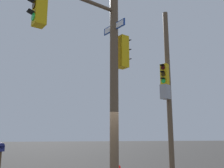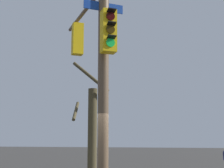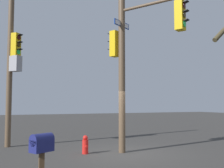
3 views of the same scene
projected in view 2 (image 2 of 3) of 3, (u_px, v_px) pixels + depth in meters
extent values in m
cylinder|color=brown|center=(103.00, 38.00, 7.86)|extent=(0.28, 0.28, 8.96)
cylinder|color=brown|center=(84.00, 12.00, 9.77)|extent=(3.21, 1.97, 0.12)
cube|color=gold|center=(78.00, 39.00, 10.32)|extent=(0.44, 0.46, 1.10)
cylinder|color=#2F0403|center=(77.00, 31.00, 10.53)|extent=(0.13, 0.21, 0.22)
cube|color=black|center=(76.00, 29.00, 10.62)|extent=(0.24, 0.26, 0.06)
cylinder|color=#352504|center=(76.00, 41.00, 10.47)|extent=(0.13, 0.21, 0.22)
cube|color=black|center=(76.00, 38.00, 10.56)|extent=(0.24, 0.26, 0.06)
cylinder|color=#19D147|center=(76.00, 50.00, 10.41)|extent=(0.13, 0.21, 0.22)
cube|color=black|center=(76.00, 47.00, 10.50)|extent=(0.24, 0.26, 0.06)
cylinder|color=brown|center=(78.00, 22.00, 10.42)|extent=(0.04, 0.04, 0.15)
cube|color=gold|center=(108.00, 31.00, 7.54)|extent=(0.43, 0.46, 1.10)
cylinder|color=#2F0403|center=(111.00, 16.00, 7.45)|extent=(0.13, 0.21, 0.22)
cube|color=black|center=(112.00, 10.00, 7.40)|extent=(0.24, 0.26, 0.06)
cylinder|color=#352504|center=(111.00, 29.00, 7.39)|extent=(0.13, 0.21, 0.22)
cube|color=black|center=(112.00, 24.00, 7.34)|extent=(0.24, 0.26, 0.06)
cylinder|color=#19D147|center=(111.00, 43.00, 7.33)|extent=(0.13, 0.21, 0.22)
cube|color=black|center=(112.00, 37.00, 7.28)|extent=(0.24, 0.26, 0.06)
cube|color=navy|center=(104.00, 7.00, 8.00)|extent=(0.58, 0.96, 0.24)
cube|color=white|center=(103.00, 7.00, 8.02)|extent=(0.51, 0.87, 0.18)
cylinder|color=#463E27|center=(92.00, 135.00, 12.68)|extent=(0.38, 0.38, 3.94)
cylinder|color=#463E27|center=(102.00, 98.00, 13.00)|extent=(0.91, 0.41, 1.17)
cylinder|color=#463E27|center=(76.00, 111.00, 12.84)|extent=(1.50, 0.36, 0.94)
cylinder|color=#463E27|center=(91.00, 77.00, 12.36)|extent=(0.29, 1.53, 1.30)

